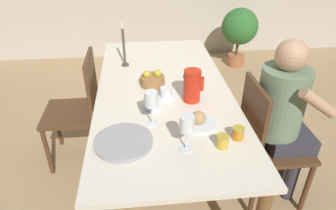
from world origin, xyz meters
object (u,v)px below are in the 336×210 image
jam_jar_amber (222,141)px  person_seated (284,112)px  jam_jar_red (238,133)px  teacup_across (166,93)px  bread_plate (198,120)px  chair_person_side (266,141)px  teacup_near_person (150,105)px  serving_tray (124,142)px  chair_opposite (79,107)px  potted_plant (239,29)px  wine_glass_water (151,100)px  candlestick_tall (124,49)px  wine_glass_juice (187,126)px  red_pitcher (192,86)px  fruit_bowl (152,80)px

jam_jar_amber → person_seated: bearing=32.9°
jam_jar_amber → jam_jar_red: same height
teacup_across → bread_plate: bread_plate is taller
chair_person_side → teacup_near_person: (-0.77, 0.12, 0.26)m
person_seated → serving_tray: person_seated is taller
chair_person_side → bread_plate: bearing=-81.9°
chair_opposite → serving_tray: size_ratio=2.89×
potted_plant → jam_jar_red: bearing=-108.3°
chair_opposite → bread_plate: (0.82, -0.64, 0.25)m
chair_opposite → jam_jar_red: (1.01, -0.80, 0.27)m
person_seated → teacup_near_person: 0.86m
jam_jar_amber → jam_jar_red: (0.10, 0.06, 0.00)m
teacup_near_person → potted_plant: size_ratio=0.18×
wine_glass_water → candlestick_tall: 0.88m
chair_opposite → person_seated: 1.52m
serving_tray → jam_jar_amber: size_ratio=4.41×
chair_opposite → teacup_near_person: (0.55, -0.45, 0.26)m
person_seated → teacup_across: (-0.74, 0.24, 0.05)m
wine_glass_water → wine_glass_juice: wine_glass_water is taller
red_pitcher → potted_plant: red_pitcher is taller
chair_opposite → serving_tray: chair_opposite is taller
serving_tray → potted_plant: bearing=59.8°
wine_glass_water → jam_jar_amber: bearing=-35.1°
red_pitcher → candlestick_tall: candlestick_tall is taller
chair_opposite → jam_jar_red: chair_opposite is taller
bread_plate → jam_jar_amber: bread_plate is taller
fruit_bowl → candlestick_tall: bearing=118.9°
chair_opposite → chair_person_side: bearing=-113.3°
bread_plate → jam_jar_red: (0.19, -0.16, 0.02)m
teacup_near_person → teacup_across: bearing=50.1°
red_pitcher → jam_jar_red: bearing=-67.2°
chair_person_side → chair_opposite: size_ratio=1.00×
serving_tray → potted_plant: size_ratio=0.40×
teacup_near_person → serving_tray: 0.38m
red_pitcher → serving_tray: bearing=-136.6°
jam_jar_amber → fruit_bowl: bearing=113.6°
potted_plant → teacup_across: bearing=-120.2°
red_pitcher → bread_plate: 0.29m
teacup_near_person → candlestick_tall: candlestick_tall is taller
serving_tray → potted_plant: (1.47, 2.52, -0.22)m
wine_glass_juice → jam_jar_amber: wine_glass_juice is taller
jam_jar_red → person_seated: bearing=33.4°
bread_plate → potted_plant: size_ratio=0.27×
red_pitcher → potted_plant: bearing=64.0°
chair_person_side → fruit_bowl: size_ratio=5.19×
bread_plate → jam_jar_amber: (0.08, -0.23, 0.02)m
red_pitcher → candlestick_tall: 0.77m
jam_jar_amber → fruit_bowl: fruit_bowl is taller
serving_tray → chair_person_side: bearing=13.3°
chair_person_side → jam_jar_red: size_ratio=12.75×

